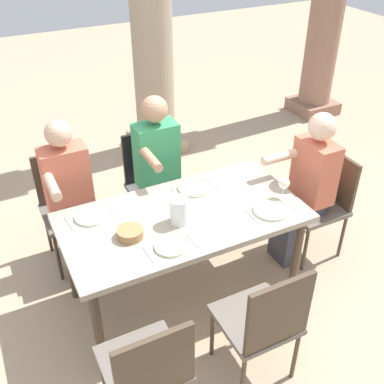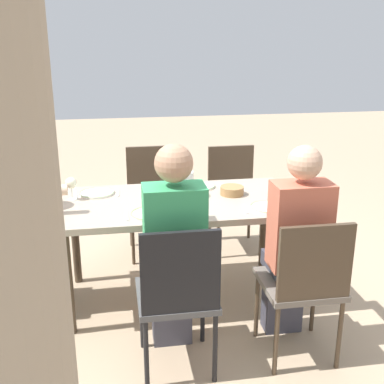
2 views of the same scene
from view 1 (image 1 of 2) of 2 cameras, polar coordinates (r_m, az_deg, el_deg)
ground_plane at (r=3.68m, az=-0.96°, el=-12.34°), size 16.00×16.00×0.00m
dining_table at (r=3.22m, az=-1.07°, el=-3.92°), size 1.66×0.86×0.76m
chair_west_north at (r=3.83m, az=-15.00°, el=-1.08°), size 0.44×0.44×0.92m
chair_west_south at (r=2.62m, az=-5.46°, el=-20.75°), size 0.44×0.44×0.91m
chair_mid_north at (r=3.98m, az=-4.85°, el=1.60°), size 0.44×0.44×0.93m
chair_mid_south at (r=2.84m, az=8.89°, el=-15.28°), size 0.44×0.44×0.93m
chair_head_east at (r=3.92m, az=15.72°, el=-0.74°), size 0.44×0.44×0.89m
diner_woman_green at (r=3.70m, az=13.80°, el=0.80°), size 0.49×0.35×1.29m
diner_man_white at (r=3.58m, az=-14.67°, el=-0.65°), size 0.35×0.49×1.29m
diner_guest_third at (r=3.75m, az=-3.98°, el=2.60°), size 0.35×0.49×1.33m
stone_column_centre at (r=5.10m, az=-5.00°, el=19.42°), size 0.57×0.57×2.82m
plate_0 at (r=3.22m, az=-12.29°, el=-2.89°), size 0.23×0.23×0.02m
fork_0 at (r=3.20m, az=-14.84°, el=-3.66°), size 0.03×0.17×0.01m
spoon_0 at (r=3.25m, az=-9.76°, el=-2.28°), size 0.04×0.17×0.01m
plate_1 at (r=2.91m, az=-2.62°, el=-6.65°), size 0.21×0.21×0.02m
fork_1 at (r=2.87m, az=-5.37°, el=-7.59°), size 0.02×0.17×0.01m
spoon_1 at (r=2.96m, az=0.04°, el=-5.90°), size 0.02×0.17×0.01m
plate_2 at (r=3.43m, az=0.28°, el=0.53°), size 0.25×0.25×0.02m
fork_2 at (r=3.38m, az=-1.99°, el=-0.18°), size 0.03×0.17×0.01m
spoon_2 at (r=3.49m, az=2.48°, el=1.05°), size 0.02×0.17×0.01m
plate_3 at (r=3.25m, az=9.68°, el=-2.20°), size 0.25×0.25×0.02m
wine_glass_3 at (r=3.34m, az=11.26°, el=1.00°), size 0.08×0.08×0.16m
fork_3 at (r=3.18m, az=7.45°, el=-3.01°), size 0.02×0.17×0.01m
spoon_3 at (r=3.33m, az=11.79°, el=-1.58°), size 0.04×0.17×0.01m
water_pitcher at (r=3.06m, az=-1.59°, el=-2.44°), size 0.13×0.13×0.19m
bread_basket at (r=2.99m, az=-7.61°, el=-5.02°), size 0.17×0.17×0.06m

